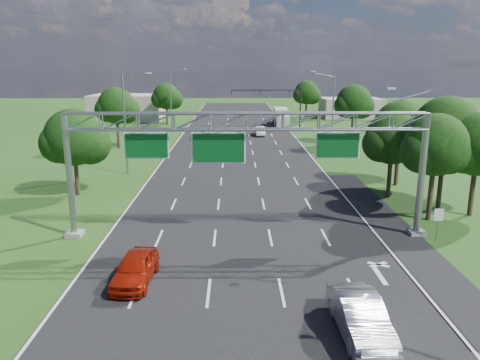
{
  "coord_description": "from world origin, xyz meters",
  "views": [
    {
      "loc": [
        -0.5,
        -16.98,
        10.94
      ],
      "look_at": [
        -0.16,
        12.01,
        3.75
      ],
      "focal_mm": 35.0,
      "sensor_mm": 36.0,
      "label": 1
    }
  ],
  "objects_px": {
    "sign_gantry": "(248,131)",
    "traffic_signal": "(280,98)",
    "regulatory_sign": "(438,218)",
    "silver_sedan": "(360,317)",
    "red_coupe": "(135,268)",
    "box_truck": "(281,118)"
  },
  "relations": [
    {
      "from": "silver_sedan",
      "to": "box_truck",
      "type": "height_order",
      "value": "box_truck"
    },
    {
      "from": "red_coupe",
      "to": "traffic_signal",
      "type": "bearing_deg",
      "value": 80.87
    },
    {
      "from": "red_coupe",
      "to": "silver_sedan",
      "type": "xyz_separation_m",
      "value": [
        10.28,
        -4.95,
        0.06
      ]
    },
    {
      "from": "red_coupe",
      "to": "box_truck",
      "type": "height_order",
      "value": "box_truck"
    },
    {
      "from": "regulatory_sign",
      "to": "box_truck",
      "type": "distance_m",
      "value": 57.28
    },
    {
      "from": "regulatory_sign",
      "to": "red_coupe",
      "type": "xyz_separation_m",
      "value": [
        -18.02,
        -5.73,
        -0.74
      ]
    },
    {
      "from": "traffic_signal",
      "to": "regulatory_sign",
      "type": "bearing_deg",
      "value": -84.8
    },
    {
      "from": "red_coupe",
      "to": "silver_sedan",
      "type": "height_order",
      "value": "silver_sedan"
    },
    {
      "from": "silver_sedan",
      "to": "red_coupe",
      "type": "bearing_deg",
      "value": 152.17
    },
    {
      "from": "traffic_signal",
      "to": "box_truck",
      "type": "bearing_deg",
      "value": 80.43
    },
    {
      "from": "regulatory_sign",
      "to": "traffic_signal",
      "type": "bearing_deg",
      "value": 95.2
    },
    {
      "from": "regulatory_sign",
      "to": "traffic_signal",
      "type": "distance_m",
      "value": 54.37
    },
    {
      "from": "sign_gantry",
      "to": "traffic_signal",
      "type": "height_order",
      "value": "sign_gantry"
    },
    {
      "from": "silver_sedan",
      "to": "traffic_signal",
      "type": "bearing_deg",
      "value": 85.39
    },
    {
      "from": "traffic_signal",
      "to": "silver_sedan",
      "type": "height_order",
      "value": "traffic_signal"
    },
    {
      "from": "traffic_signal",
      "to": "silver_sedan",
      "type": "relative_size",
      "value": 2.44
    },
    {
      "from": "regulatory_sign",
      "to": "box_truck",
      "type": "xyz_separation_m",
      "value": [
        -4.4,
        57.11,
        -0.01
      ]
    },
    {
      "from": "sign_gantry",
      "to": "regulatory_sign",
      "type": "relative_size",
      "value": 11.19
    },
    {
      "from": "sign_gantry",
      "to": "traffic_signal",
      "type": "relative_size",
      "value": 1.92
    },
    {
      "from": "traffic_signal",
      "to": "box_truck",
      "type": "distance_m",
      "value": 4.82
    },
    {
      "from": "regulatory_sign",
      "to": "silver_sedan",
      "type": "distance_m",
      "value": 13.2
    },
    {
      "from": "sign_gantry",
      "to": "regulatory_sign",
      "type": "height_order",
      "value": "sign_gantry"
    }
  ]
}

